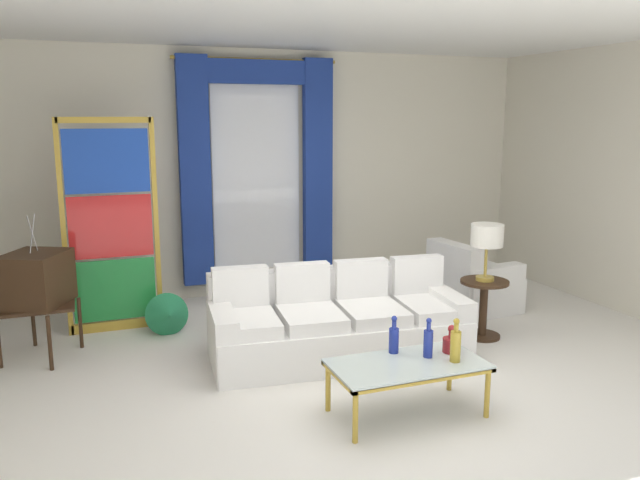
% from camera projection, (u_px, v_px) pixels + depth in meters
% --- Properties ---
extents(ground_plane, '(16.00, 16.00, 0.00)m').
position_uv_depth(ground_plane, '(355.00, 380.00, 5.40)').
color(ground_plane, white).
extents(wall_rear, '(8.00, 0.12, 3.00)m').
position_uv_depth(wall_rear, '(258.00, 174.00, 7.92)').
color(wall_rear, silver).
rests_on(wall_rear, ground).
extents(ceiling_slab, '(8.00, 7.60, 0.04)m').
position_uv_depth(ceiling_slab, '(322.00, 22.00, 5.55)').
color(ceiling_slab, white).
extents(curtained_window, '(2.00, 0.17, 2.70)m').
position_uv_depth(curtained_window, '(258.00, 155.00, 7.70)').
color(curtained_window, white).
rests_on(curtained_window, ground).
extents(couch_white_long, '(2.41, 1.14, 0.86)m').
position_uv_depth(couch_white_long, '(337.00, 323.00, 5.92)').
color(couch_white_long, white).
rests_on(couch_white_long, ground).
extents(coffee_table, '(1.15, 0.59, 0.41)m').
position_uv_depth(coffee_table, '(407.00, 368.00, 4.72)').
color(coffee_table, silver).
rests_on(coffee_table, ground).
extents(bottle_blue_decanter, '(0.13, 0.13, 0.22)m').
position_uv_depth(bottle_blue_decanter, '(451.00, 343.00, 4.91)').
color(bottle_blue_decanter, maroon).
rests_on(bottle_blue_decanter, coffee_table).
extents(bottle_crystal_tall, '(0.08, 0.08, 0.30)m').
position_uv_depth(bottle_crystal_tall, '(394.00, 338.00, 4.89)').
color(bottle_crystal_tall, navy).
rests_on(bottle_crystal_tall, coffee_table).
extents(bottle_amber_squat, '(0.07, 0.07, 0.31)m').
position_uv_depth(bottle_amber_squat, '(428.00, 341.00, 4.80)').
color(bottle_amber_squat, navy).
rests_on(bottle_amber_squat, coffee_table).
extents(bottle_ruby_flask, '(0.08, 0.08, 0.34)m').
position_uv_depth(bottle_ruby_flask, '(456.00, 344.00, 4.71)').
color(bottle_ruby_flask, gold).
rests_on(bottle_ruby_flask, coffee_table).
extents(vintage_tv, '(0.72, 0.75, 1.35)m').
position_uv_depth(vintage_tv, '(36.00, 282.00, 5.77)').
color(vintage_tv, '#382314').
rests_on(vintage_tv, ground).
extents(armchair_white, '(0.89, 0.89, 0.80)m').
position_uv_depth(armchair_white, '(471.00, 285.00, 7.31)').
color(armchair_white, white).
rests_on(armchair_white, ground).
extents(stained_glass_divider, '(0.95, 0.05, 2.20)m').
position_uv_depth(stained_glass_divider, '(111.00, 231.00, 6.47)').
color(stained_glass_divider, gold).
rests_on(stained_glass_divider, ground).
extents(peacock_figurine, '(0.44, 0.60, 0.50)m').
position_uv_depth(peacock_figurine, '(168.00, 316.00, 6.42)').
color(peacock_figurine, beige).
rests_on(peacock_figurine, ground).
extents(round_side_table, '(0.48, 0.48, 0.59)m').
position_uv_depth(round_side_table, '(484.00, 303.00, 6.38)').
color(round_side_table, '#382314').
rests_on(round_side_table, ground).
extents(table_lamp_brass, '(0.32, 0.32, 0.57)m').
position_uv_depth(table_lamp_brass, '(487.00, 238.00, 6.25)').
color(table_lamp_brass, '#B29338').
rests_on(table_lamp_brass, round_side_table).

